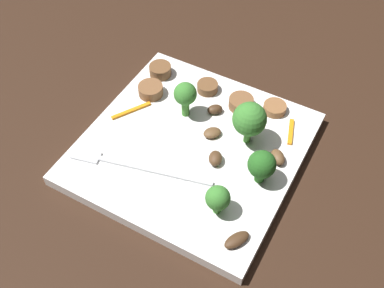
{
  "coord_description": "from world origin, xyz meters",
  "views": [
    {
      "loc": [
        -0.18,
        0.33,
        0.47
      ],
      "look_at": [
        0.0,
        0.0,
        0.02
      ],
      "focal_mm": 43.36,
      "sensor_mm": 36.0,
      "label": 1
    }
  ],
  "objects": [
    {
      "name": "broccoli_floret_1",
      "position": [
        -0.07,
        0.07,
        0.04
      ],
      "size": [
        0.03,
        0.03,
        0.04
      ],
      "color": "#408630",
      "rests_on": "plate"
    },
    {
      "name": "pepper_strip_0",
      "position": [
        -0.1,
        -0.08,
        0.02
      ],
      "size": [
        0.02,
        0.04,
        0.0
      ],
      "primitive_type": "cube",
      "rotation": [
        0.0,
        0.0,
        5.01
      ],
      "color": "orange",
      "rests_on": "plate"
    },
    {
      "name": "sausage_slice_3",
      "position": [
        -0.07,
        -0.1,
        0.02
      ],
      "size": [
        0.04,
        0.04,
        0.01
      ],
      "primitive_type": "cylinder",
      "rotation": [
        0.0,
        0.0,
        2.73
      ],
      "color": "brown",
      "rests_on": "plate"
    },
    {
      "name": "mushroom_5",
      "position": [
        -0.11,
        0.1,
        0.02
      ],
      "size": [
        0.03,
        0.03,
        0.01
      ],
      "primitive_type": "ellipsoid",
      "rotation": [
        0.0,
        0.0,
        1.08
      ],
      "color": "#422B19",
      "rests_on": "plate"
    },
    {
      "name": "pepper_strip_1",
      "position": [
        0.1,
        -0.01,
        0.02
      ],
      "size": [
        0.03,
        0.05,
        0.0
      ],
      "primitive_type": "cube",
      "rotation": [
        0.0,
        0.0,
        1.02
      ],
      "color": "orange",
      "rests_on": "plate"
    },
    {
      "name": "broccoli_floret_3",
      "position": [
        -0.06,
        -0.04,
        0.06
      ],
      "size": [
        0.04,
        0.04,
        0.06
      ],
      "color": "#408630",
      "rests_on": "plate"
    },
    {
      "name": "sausage_slice_2",
      "position": [
        0.1,
        -0.09,
        0.02
      ],
      "size": [
        0.04,
        0.04,
        0.02
      ],
      "primitive_type": "cylinder",
      "rotation": [
        0.0,
        0.0,
        2.9
      ],
      "color": "brown",
      "rests_on": "plate"
    },
    {
      "name": "broccoli_floret_0",
      "position": [
        0.03,
        -0.04,
        0.05
      ],
      "size": [
        0.03,
        0.03,
        0.05
      ],
      "color": "#408630",
      "rests_on": "plate"
    },
    {
      "name": "mushroom_1",
      "position": [
        -0.1,
        -0.03,
        0.02
      ],
      "size": [
        0.03,
        0.03,
        0.01
      ],
      "primitive_type": "ellipsoid",
      "rotation": [
        0.0,
        0.0,
        5.46
      ],
      "color": "brown",
      "rests_on": "plate"
    },
    {
      "name": "mushroom_4",
      "position": [
        -0.02,
        -0.03,
        0.02
      ],
      "size": [
        0.03,
        0.03,
        0.01
      ],
      "primitive_type": "ellipsoid",
      "rotation": [
        0.0,
        0.0,
        0.86
      ],
      "color": "brown",
      "rests_on": "plate"
    },
    {
      "name": "sausage_slice_1",
      "position": [
        0.09,
        -0.05,
        0.02
      ],
      "size": [
        0.05,
        0.05,
        0.01
      ],
      "primitive_type": "cylinder",
      "rotation": [
        0.0,
        0.0,
        2.17
      ],
      "color": "brown",
      "rests_on": "plate"
    },
    {
      "name": "sausage_slice_4",
      "position": [
        0.03,
        -0.1,
        0.02
      ],
      "size": [
        0.04,
        0.04,
        0.01
      ],
      "primitive_type": "cylinder",
      "rotation": [
        0.0,
        0.0,
        2.66
      ],
      "color": "brown",
      "rests_on": "plate"
    },
    {
      "name": "ground_plane",
      "position": [
        0.0,
        0.0,
        0.0
      ],
      "size": [
        1.4,
        1.4,
        0.0
      ],
      "primitive_type": "plane",
      "color": "black"
    },
    {
      "name": "mushroom_0",
      "position": [
        -0.04,
        0.01,
        0.02
      ],
      "size": [
        0.02,
        0.03,
        0.01
      ],
      "primitive_type": "ellipsoid",
      "rotation": [
        0.0,
        0.0,
        5.12
      ],
      "color": "#4C331E",
      "rests_on": "plate"
    },
    {
      "name": "mushroom_3",
      "position": [
        -0.0,
        -0.06,
        0.02
      ],
      "size": [
        0.02,
        0.02,
        0.01
      ],
      "primitive_type": "ellipsoid",
      "rotation": [
        0.0,
        0.0,
        3.91
      ],
      "color": "#422B19",
      "rests_on": "plate"
    },
    {
      "name": "plate",
      "position": [
        0.0,
        0.0,
        0.01
      ],
      "size": [
        0.26,
        0.26,
        0.02
      ],
      "primitive_type": "cube",
      "color": "white",
      "rests_on": "ground_plane"
    },
    {
      "name": "fork",
      "position": [
        0.05,
        0.07,
        0.02
      ],
      "size": [
        0.18,
        0.05,
        0.0
      ],
      "rotation": [
        0.0,
        0.0,
        0.24
      ],
      "color": "silver",
      "rests_on": "plate"
    },
    {
      "name": "broccoli_floret_2",
      "position": [
        -0.1,
        0.01,
        0.04
      ],
      "size": [
        0.03,
        0.03,
        0.05
      ],
      "color": "#296420",
      "rests_on": "plate"
    },
    {
      "name": "sausage_slice_0",
      "position": [
        -0.03,
        -0.09,
        0.02
      ],
      "size": [
        0.05,
        0.05,
        0.01
      ],
      "primitive_type": "cylinder",
      "rotation": [
        0.0,
        0.0,
        2.43
      ],
      "color": "brown",
      "rests_on": "plate"
    }
  ]
}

